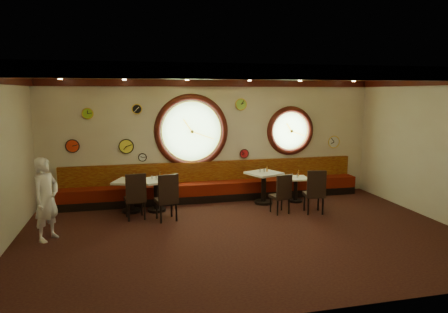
# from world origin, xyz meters

# --- Properties ---
(floor) EXTENTS (9.00, 6.00, 0.00)m
(floor) POSITION_xyz_m (0.00, 0.00, 0.00)
(floor) COLOR black
(floor) RESTS_ON ground
(ceiling) EXTENTS (9.00, 6.00, 0.02)m
(ceiling) POSITION_xyz_m (0.00, 0.00, 3.20)
(ceiling) COLOR gold
(ceiling) RESTS_ON wall_back
(wall_back) EXTENTS (9.00, 0.02, 3.20)m
(wall_back) POSITION_xyz_m (0.00, 3.00, 1.60)
(wall_back) COLOR beige
(wall_back) RESTS_ON floor
(wall_front) EXTENTS (9.00, 0.02, 3.20)m
(wall_front) POSITION_xyz_m (0.00, -3.00, 1.60)
(wall_front) COLOR beige
(wall_front) RESTS_ON floor
(wall_right) EXTENTS (0.02, 6.00, 3.20)m
(wall_right) POSITION_xyz_m (4.50, 0.00, 1.60)
(wall_right) COLOR beige
(wall_right) RESTS_ON floor
(molding_back) EXTENTS (9.00, 0.10, 0.18)m
(molding_back) POSITION_xyz_m (0.00, 2.95, 3.11)
(molding_back) COLOR #380F0A
(molding_back) RESTS_ON wall_back
(molding_front) EXTENTS (9.00, 0.10, 0.18)m
(molding_front) POSITION_xyz_m (0.00, -2.95, 3.11)
(molding_front) COLOR #380F0A
(molding_front) RESTS_ON wall_back
(molding_right) EXTENTS (0.10, 6.00, 0.18)m
(molding_right) POSITION_xyz_m (4.45, 0.00, 3.11)
(molding_right) COLOR #380F0A
(molding_right) RESTS_ON wall_back
(banquette_base) EXTENTS (8.00, 0.55, 0.20)m
(banquette_base) POSITION_xyz_m (0.00, 2.72, 0.10)
(banquette_base) COLOR black
(banquette_base) RESTS_ON floor
(banquette_seat) EXTENTS (8.00, 0.55, 0.30)m
(banquette_seat) POSITION_xyz_m (0.00, 2.72, 0.35)
(banquette_seat) COLOR #5B1107
(banquette_seat) RESTS_ON banquette_base
(banquette_back) EXTENTS (8.00, 0.10, 0.55)m
(banquette_back) POSITION_xyz_m (0.00, 2.94, 0.75)
(banquette_back) COLOR #621207
(banquette_back) RESTS_ON wall_back
(porthole_left_glass) EXTENTS (1.66, 0.02, 1.66)m
(porthole_left_glass) POSITION_xyz_m (-0.60, 3.00, 1.85)
(porthole_left_glass) COLOR #93C777
(porthole_left_glass) RESTS_ON wall_back
(porthole_left_frame) EXTENTS (1.98, 0.18, 1.98)m
(porthole_left_frame) POSITION_xyz_m (-0.60, 2.98, 1.85)
(porthole_left_frame) COLOR #380F0A
(porthole_left_frame) RESTS_ON wall_back
(porthole_left_ring) EXTENTS (1.61, 0.03, 1.61)m
(porthole_left_ring) POSITION_xyz_m (-0.60, 2.95, 1.85)
(porthole_left_ring) COLOR yellow
(porthole_left_ring) RESTS_ON wall_back
(porthole_right_glass) EXTENTS (1.10, 0.02, 1.10)m
(porthole_right_glass) POSITION_xyz_m (2.20, 3.00, 1.80)
(porthole_right_glass) COLOR #93C777
(porthole_right_glass) RESTS_ON wall_back
(porthole_right_frame) EXTENTS (1.38, 0.18, 1.38)m
(porthole_right_frame) POSITION_xyz_m (2.20, 2.98, 1.80)
(porthole_right_frame) COLOR #380F0A
(porthole_right_frame) RESTS_ON wall_back
(porthole_right_ring) EXTENTS (1.09, 0.03, 1.09)m
(porthole_right_ring) POSITION_xyz_m (2.20, 2.95, 1.80)
(porthole_right_ring) COLOR yellow
(porthole_right_ring) RESTS_ON wall_back
(wall_clock_0) EXTENTS (0.34, 0.03, 0.34)m
(wall_clock_0) POSITION_xyz_m (3.55, 2.96, 1.45)
(wall_clock_0) COLOR silver
(wall_clock_0) RESTS_ON wall_back
(wall_clock_1) EXTENTS (0.20, 0.03, 0.20)m
(wall_clock_1) POSITION_xyz_m (-1.90, 2.96, 1.20)
(wall_clock_1) COLOR silver
(wall_clock_1) RESTS_ON wall_back
(wall_clock_2) EXTENTS (0.26, 0.03, 0.26)m
(wall_clock_2) POSITION_xyz_m (-3.20, 2.96, 2.35)
(wall_clock_2) COLOR #84BB25
(wall_clock_2) RESTS_ON wall_back
(wall_clock_3) EXTENTS (0.24, 0.03, 0.24)m
(wall_clock_3) POSITION_xyz_m (-2.00, 2.96, 2.45)
(wall_clock_3) COLOR black
(wall_clock_3) RESTS_ON wall_back
(wall_clock_4) EXTENTS (0.30, 0.03, 0.30)m
(wall_clock_4) POSITION_xyz_m (0.75, 2.96, 2.55)
(wall_clock_4) COLOR #98D743
(wall_clock_4) RESTS_ON wall_back
(wall_clock_5) EXTENTS (0.36, 0.03, 0.36)m
(wall_clock_5) POSITION_xyz_m (-2.30, 2.96, 1.50)
(wall_clock_5) COLOR #FFF038
(wall_clock_5) RESTS_ON wall_back
(wall_clock_6) EXTENTS (0.32, 0.03, 0.32)m
(wall_clock_6) POSITION_xyz_m (-3.60, 2.96, 1.55)
(wall_clock_6) COLOR red
(wall_clock_6) RESTS_ON wall_back
(wall_clock_7) EXTENTS (0.24, 0.03, 0.24)m
(wall_clock_7) POSITION_xyz_m (0.85, 2.96, 1.20)
(wall_clock_7) COLOR red
(wall_clock_7) RESTS_ON wall_back
(table_a) EXTENTS (0.92, 0.92, 0.79)m
(table_a) POSITION_xyz_m (-2.22, 2.14, 0.50)
(table_a) COLOR black
(table_a) RESTS_ON floor
(table_b) EXTENTS (0.93, 0.93, 0.79)m
(table_b) POSITION_xyz_m (-1.62, 2.08, 0.50)
(table_b) COLOR black
(table_b) RESTS_ON floor
(table_c) EXTENTS (0.99, 0.99, 0.83)m
(table_c) POSITION_xyz_m (1.14, 2.12, 0.52)
(table_c) COLOR black
(table_c) RESTS_ON floor
(table_d) EXTENTS (0.67, 0.67, 0.66)m
(table_d) POSITION_xyz_m (2.02, 2.09, 0.41)
(table_d) COLOR black
(table_d) RESTS_ON floor
(chair_a) EXTENTS (0.51, 0.51, 0.67)m
(chair_a) POSITION_xyz_m (-2.12, 1.50, 0.62)
(chair_a) COLOR black
(chair_a) RESTS_ON floor
(chair_b) EXTENTS (0.54, 0.54, 0.67)m
(chair_b) POSITION_xyz_m (-1.43, 1.22, 0.62)
(chair_b) COLOR black
(chair_b) RESTS_ON floor
(chair_c) EXTENTS (0.48, 0.48, 0.60)m
(chair_c) POSITION_xyz_m (1.27, 1.15, 0.55)
(chair_c) COLOR black
(chair_c) RESTS_ON floor
(chair_d) EXTENTS (0.51, 0.51, 0.66)m
(chair_d) POSITION_xyz_m (2.03, 0.98, 0.61)
(chair_d) COLOR black
(chair_d) RESTS_ON floor
(condiment_a_salt) EXTENTS (0.03, 0.03, 0.09)m
(condiment_a_salt) POSITION_xyz_m (-2.31, 2.21, 0.83)
(condiment_a_salt) COLOR silver
(condiment_a_salt) RESTS_ON table_a
(condiment_b_salt) EXTENTS (0.03, 0.03, 0.09)m
(condiment_b_salt) POSITION_xyz_m (-1.71, 2.14, 0.83)
(condiment_b_salt) COLOR silver
(condiment_b_salt) RESTS_ON table_b
(condiment_c_salt) EXTENTS (0.03, 0.03, 0.09)m
(condiment_c_salt) POSITION_xyz_m (1.06, 2.17, 0.87)
(condiment_c_salt) COLOR #BAB9BE
(condiment_c_salt) RESTS_ON table_c
(condiment_d_salt) EXTENTS (0.03, 0.03, 0.09)m
(condiment_d_salt) POSITION_xyz_m (1.96, 2.17, 0.70)
(condiment_d_salt) COLOR silver
(condiment_d_salt) RESTS_ON table_d
(condiment_a_pepper) EXTENTS (0.03, 0.03, 0.09)m
(condiment_a_pepper) POSITION_xyz_m (-2.17, 2.06, 0.83)
(condiment_a_pepper) COLOR silver
(condiment_a_pepper) RESTS_ON table_a
(condiment_b_pepper) EXTENTS (0.04, 0.04, 0.10)m
(condiment_b_pepper) POSITION_xyz_m (-1.62, 2.00, 0.84)
(condiment_b_pepper) COLOR silver
(condiment_b_pepper) RESTS_ON table_b
(condiment_c_pepper) EXTENTS (0.03, 0.03, 0.10)m
(condiment_c_pepper) POSITION_xyz_m (1.16, 2.15, 0.88)
(condiment_c_pepper) COLOR silver
(condiment_c_pepper) RESTS_ON table_c
(condiment_d_pepper) EXTENTS (0.04, 0.04, 0.11)m
(condiment_d_pepper) POSITION_xyz_m (2.05, 2.05, 0.71)
(condiment_d_pepper) COLOR silver
(condiment_d_pepper) RESTS_ON table_d
(condiment_a_bottle) EXTENTS (0.05, 0.05, 0.16)m
(condiment_a_bottle) POSITION_xyz_m (-2.13, 2.22, 0.86)
(condiment_a_bottle) COLOR gold
(condiment_a_bottle) RESTS_ON table_a
(condiment_b_bottle) EXTENTS (0.05, 0.05, 0.17)m
(condiment_b_bottle) POSITION_xyz_m (-1.50, 2.16, 0.87)
(condiment_b_bottle) COLOR #C4812E
(condiment_b_bottle) RESTS_ON table_b
(condiment_c_bottle) EXTENTS (0.05, 0.05, 0.15)m
(condiment_c_bottle) POSITION_xyz_m (1.25, 2.19, 0.90)
(condiment_c_bottle) COLOR orange
(condiment_c_bottle) RESTS_ON table_c
(condiment_d_bottle) EXTENTS (0.05, 0.05, 0.17)m
(condiment_d_bottle) POSITION_xyz_m (2.14, 2.21, 0.74)
(condiment_d_bottle) COLOR orange
(condiment_d_bottle) RESTS_ON table_d
(waiter) EXTENTS (0.65, 0.72, 1.64)m
(waiter) POSITION_xyz_m (-3.82, 0.62, 0.82)
(waiter) COLOR white
(waiter) RESTS_ON floor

